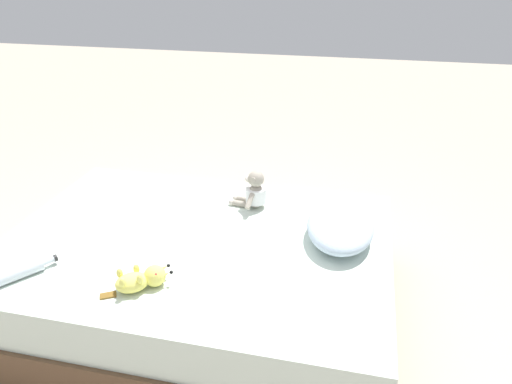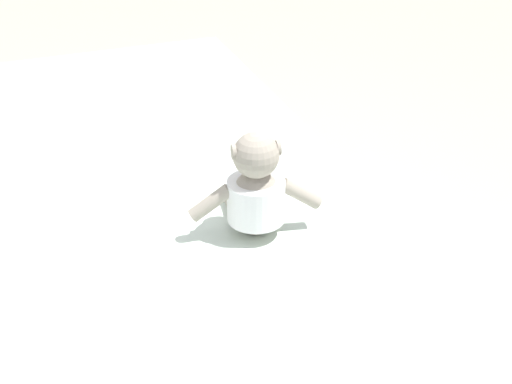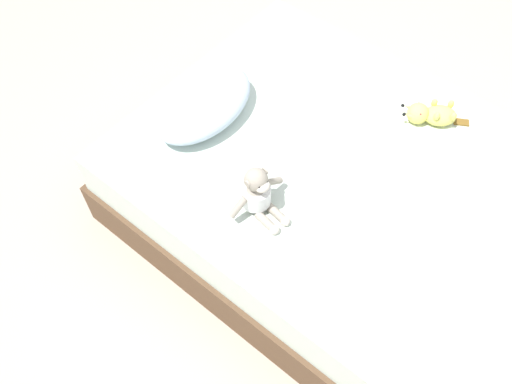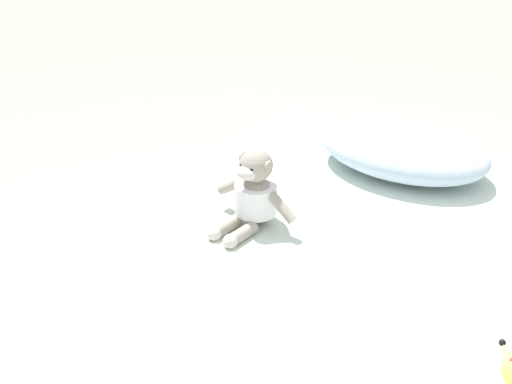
# 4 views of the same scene
# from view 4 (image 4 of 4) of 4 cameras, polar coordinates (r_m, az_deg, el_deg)

# --- Properties ---
(pillow) EXTENTS (0.57, 0.37, 0.15)m
(pillow) POSITION_cam_4_polar(r_m,az_deg,el_deg) (2.56, 10.71, 3.05)
(pillow) COLOR silver
(pillow) RESTS_ON bed
(plush_monkey) EXTENTS (0.29, 0.24, 0.24)m
(plush_monkey) POSITION_cam_4_polar(r_m,az_deg,el_deg) (2.22, -0.18, -0.19)
(plush_monkey) COLOR #9E9384
(plush_monkey) RESTS_ON bed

